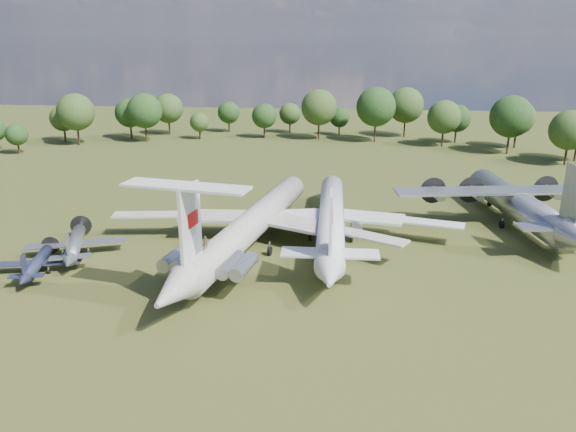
# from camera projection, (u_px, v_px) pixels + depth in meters

# --- Properties ---
(ground) EXTENTS (300.00, 300.00, 0.00)m
(ground) POSITION_uv_depth(u_px,v_px,m) (237.00, 246.00, 77.72)
(ground) COLOR #263F15
(ground) RESTS_ON ground
(il62_airliner) EXTENTS (51.65, 61.66, 5.36)m
(il62_airliner) POSITION_uv_depth(u_px,v_px,m) (252.00, 229.00, 76.54)
(il62_airliner) COLOR beige
(il62_airliner) RESTS_ON ground
(tu104_jet) EXTENTS (37.73, 49.85, 4.93)m
(tu104_jet) POSITION_uv_depth(u_px,v_px,m) (331.00, 222.00, 79.84)
(tu104_jet) COLOR silver
(tu104_jet) RESTS_ON ground
(an12_transport) EXTENTS (43.18, 46.83, 5.47)m
(an12_transport) POSITION_uv_depth(u_px,v_px,m) (517.00, 209.00, 85.24)
(an12_transport) COLOR #95989D
(an12_transport) RESTS_ON ground
(small_prop_west) EXTENTS (13.06, 15.81, 2.03)m
(small_prop_west) POSITION_uv_depth(u_px,v_px,m) (38.00, 266.00, 68.69)
(small_prop_west) COLOR black
(small_prop_west) RESTS_ON ground
(small_prop_northwest) EXTENTS (17.64, 20.44, 2.53)m
(small_prop_northwest) POSITION_uv_depth(u_px,v_px,m) (75.00, 247.00, 74.10)
(small_prop_northwest) COLOR #A9ACB2
(small_prop_northwest) RESTS_ON ground
(person_on_il62) EXTENTS (0.65, 0.50, 1.57)m
(person_on_il62) POSITION_uv_depth(u_px,v_px,m) (205.00, 243.00, 61.77)
(person_on_il62) COLOR olive
(person_on_il62) RESTS_ON il62_airliner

